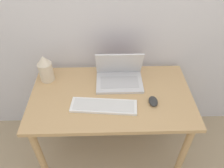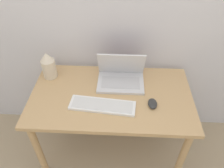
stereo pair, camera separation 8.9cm
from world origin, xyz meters
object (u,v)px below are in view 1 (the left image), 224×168
at_px(vase, 45,69).
at_px(mouse, 153,101).
at_px(keyboard, 104,106).
at_px(laptop, 119,76).

bearing_deg(vase, mouse, -19.36).
height_order(keyboard, vase, vase).
xyz_separation_m(keyboard, mouse, (0.34, 0.03, 0.00)).
height_order(laptop, vase, laptop).
bearing_deg(keyboard, laptop, 66.11).
relative_size(laptop, keyboard, 0.76).
bearing_deg(laptop, vase, 176.31).
distance_m(laptop, vase, 0.56).
height_order(laptop, mouse, laptop).
relative_size(laptop, vase, 1.61).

